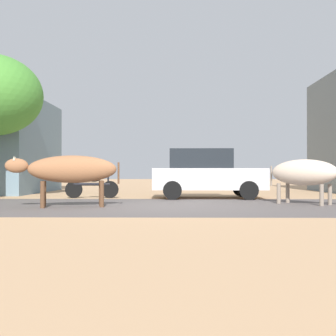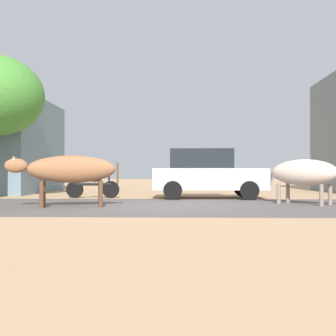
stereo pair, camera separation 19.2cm
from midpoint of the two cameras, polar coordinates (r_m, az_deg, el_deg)
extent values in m
plane|color=tan|center=(11.36, -0.31, -4.99)|extent=(80.00, 80.00, 0.00)
cube|color=#5A5250|center=(11.36, -0.31, -4.98)|extent=(72.00, 5.70, 0.00)
cube|color=silver|center=(14.74, 5.83, -1.42)|extent=(3.75, 1.85, 0.70)
cube|color=#1E2328|center=(14.73, 4.75, 1.19)|extent=(2.07, 1.68, 0.64)
cylinder|color=black|center=(15.75, 10.05, -2.63)|extent=(0.60, 0.19, 0.60)
cylinder|color=black|center=(13.98, 10.99, -2.90)|extent=(0.60, 0.19, 0.60)
cylinder|color=black|center=(15.62, 1.22, -2.65)|extent=(0.60, 0.19, 0.60)
cylinder|color=black|center=(13.84, 1.03, -2.93)|extent=(0.60, 0.19, 0.60)
cylinder|color=black|center=(14.85, -7.12, -2.81)|extent=(0.58, 0.09, 0.58)
cylinder|color=black|center=(15.06, -11.73, -2.77)|extent=(0.58, 0.09, 0.58)
cylinder|color=black|center=(14.93, -9.44, -2.10)|extent=(1.22, 0.12, 0.10)
ellipsoid|color=black|center=(14.92, -9.25, -1.26)|extent=(0.56, 0.25, 0.28)
cylinder|color=black|center=(14.84, -7.35, -1.07)|extent=(0.06, 0.06, 0.60)
ellipsoid|color=#996340|center=(11.29, -11.98, -0.15)|extent=(2.29, 1.09, 0.70)
ellipsoid|color=#996340|center=(11.40, -18.80, 0.30)|extent=(0.61, 0.39, 0.36)
cone|color=beige|center=(11.31, -19.12, 1.22)|extent=(0.06, 0.06, 0.12)
cone|color=beige|center=(11.51, -18.97, 1.19)|extent=(0.06, 0.06, 0.12)
cylinder|color=brown|center=(11.12, -15.72, -3.37)|extent=(0.11, 0.11, 0.66)
cylinder|color=brown|center=(11.56, -15.52, -3.26)|extent=(0.11, 0.11, 0.66)
cylinder|color=brown|center=(11.08, -8.30, -3.39)|extent=(0.11, 0.11, 0.66)
cylinder|color=brown|center=(11.53, -8.38, -3.28)|extent=(0.11, 0.11, 0.66)
cylinder|color=brown|center=(11.31, -6.13, -0.66)|extent=(0.05, 0.05, 0.56)
ellipsoid|color=beige|center=(12.47, 17.75, -0.56)|extent=(1.89, 1.84, 0.72)
cylinder|color=gray|center=(12.44, 20.84, -3.26)|extent=(0.11, 0.11, 0.57)
cylinder|color=gray|center=(11.98, 19.86, -3.37)|extent=(0.11, 0.11, 0.57)
cylinder|color=gray|center=(13.00, 15.81, -3.15)|extent=(0.11, 0.11, 0.57)
cylinder|color=gray|center=(12.56, 14.70, -3.25)|extent=(0.11, 0.11, 0.57)
cylinder|color=gray|center=(12.96, 13.78, -1.00)|extent=(0.05, 0.05, 0.57)
camera|label=1|loc=(0.10, -89.58, 0.00)|focal=46.62mm
camera|label=2|loc=(0.10, 90.42, 0.00)|focal=46.62mm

